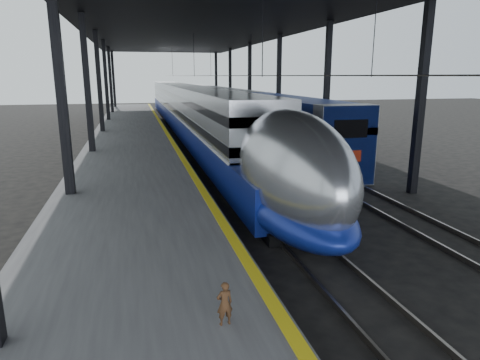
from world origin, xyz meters
name	(u,v)px	position (x,y,z in m)	size (l,w,h in m)	color
ground	(245,252)	(0.00, 0.00, 0.00)	(160.00, 160.00, 0.00)	black
platform	(132,145)	(-3.50, 20.00, 0.50)	(6.00, 80.00, 1.00)	#4C4C4F
yellow_strip	(169,137)	(-0.70, 20.00, 1.00)	(0.30, 80.00, 0.01)	yellow
rails	(237,147)	(4.50, 20.00, 0.08)	(6.52, 80.00, 0.16)	slate
canopy	(201,24)	(1.90, 20.00, 9.12)	(18.00, 75.00, 9.47)	black
tgv_train	(190,112)	(2.00, 28.89, 2.13)	(3.17, 65.20, 4.54)	#A9ABB0
second_train	(229,108)	(7.00, 33.84, 2.08)	(2.99, 56.05, 4.11)	navy
child	(225,303)	(-1.80, -5.38, 1.43)	(0.31, 0.20, 0.86)	#442916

